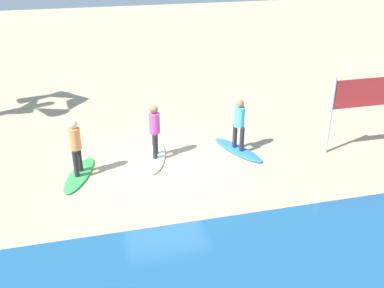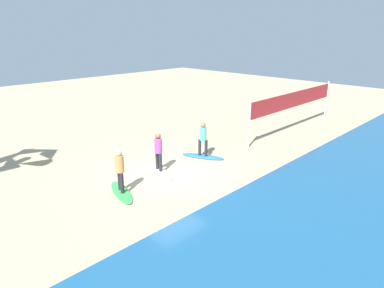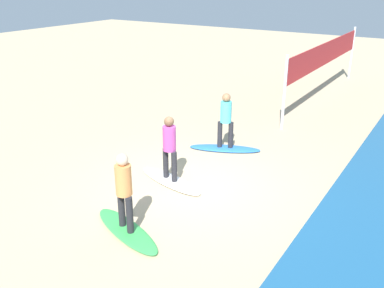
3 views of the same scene
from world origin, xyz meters
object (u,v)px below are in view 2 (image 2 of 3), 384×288
surfer_white (158,149)px  surfboard_green (122,192)px  surfboard_blue (203,156)px  surfer_green (120,168)px  surfboard_white (159,171)px  volleyball_net (295,101)px  surfer_blue (203,137)px

surfer_white → surfboard_green: 2.57m
surfboard_blue → surfer_green: (4.91, 0.40, 0.99)m
surfboard_white → surfer_white: 0.99m
volleyball_net → surfboard_white: bearing=-5.3°
surfer_white → volleyball_net: size_ratio=0.18×
surfer_white → surfboard_blue: bearing=176.7°
surfboard_blue → surfer_blue: (0.00, 0.00, 0.99)m
surfer_white → volleyball_net: volleyball_net is taller
surfer_white → surfboard_green: surfer_white is taller
surfer_blue → surfboard_green: 5.02m
surfboard_white → surfer_green: 2.57m
surfboard_white → surfboard_green: (2.30, 0.55, 0.00)m
surfer_white → surfboard_green: (2.30, 0.55, -0.99)m
surfboard_blue → surfer_blue: 0.99m
surfboard_blue → surfer_white: bearing=-116.6°
surfboard_blue → surfboard_green: same height
surfer_green → surfboard_blue: bearing=-175.4°
surfer_blue → surfboard_white: surfer_blue is taller
surfer_white → volleyball_net: bearing=174.7°
surfer_blue → surfer_green: same height
volleyball_net → surfboard_blue: bearing=-6.0°
surfer_green → volleyball_net: volleyball_net is taller
surfboard_blue → surfboard_white: bearing=-116.6°
surfboard_white → surfer_white: (0.00, -0.00, 0.99)m
volleyball_net → surfer_green: bearing=-1.7°
surfboard_green → volleyball_net: bearing=107.7°
volleyball_net → surfboard_green: bearing=-1.7°
surfer_blue → surfer_white: bearing=-3.3°
surfer_blue → surfer_green: (4.91, 0.40, 0.00)m
surfboard_green → surfer_white: bearing=122.7°
surfboard_white → surfer_white: surfer_white is taller
surfboard_blue → surfer_blue: surfer_blue is taller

